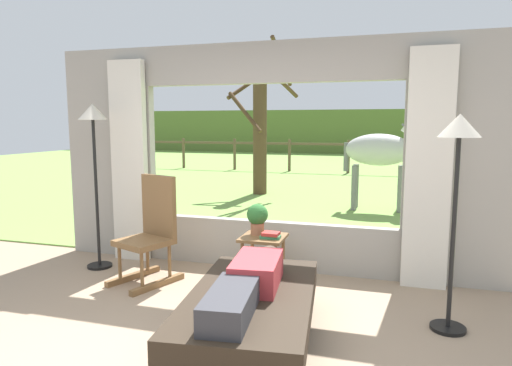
# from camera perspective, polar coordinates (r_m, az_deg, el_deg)

# --- Properties ---
(back_wall_with_window) EXTENTS (5.20, 0.12, 2.55)m
(back_wall_with_window) POSITION_cam_1_polar(r_m,az_deg,el_deg) (5.08, 1.49, 2.89)
(back_wall_with_window) COLOR #9E998E
(back_wall_with_window) RESTS_ON ground_plane
(curtain_panel_left) EXTENTS (0.44, 0.10, 2.40)m
(curtain_panel_left) POSITION_cam_1_polar(r_m,az_deg,el_deg) (5.64, -15.74, 2.57)
(curtain_panel_left) COLOR silver
(curtain_panel_left) RESTS_ON ground_plane
(curtain_panel_right) EXTENTS (0.44, 0.10, 2.40)m
(curtain_panel_right) POSITION_cam_1_polar(r_m,az_deg,el_deg) (4.78, 20.98, 1.50)
(curtain_panel_right) COLOR silver
(curtain_panel_right) RESTS_ON ground_plane
(outdoor_pasture_lawn) EXTENTS (36.00, 21.68, 0.02)m
(outdoor_pasture_lawn) POSITION_cam_1_polar(r_m,az_deg,el_deg) (15.92, 11.77, 1.45)
(outdoor_pasture_lawn) COLOR #759E47
(outdoor_pasture_lawn) RESTS_ON ground_plane
(distant_hill_ridge) EXTENTS (36.00, 2.00, 2.40)m
(distant_hill_ridge) POSITION_cam_1_polar(r_m,az_deg,el_deg) (25.66, 13.75, 6.32)
(distant_hill_ridge) COLOR #556B31
(distant_hill_ridge) RESTS_ON ground_plane
(recliner_sofa) EXTENTS (1.09, 1.79, 0.42)m
(recliner_sofa) POSITION_cam_1_polar(r_m,az_deg,el_deg) (3.51, -0.61, -16.71)
(recliner_sofa) COLOR black
(recliner_sofa) RESTS_ON ground_plane
(reclining_person) EXTENTS (0.41, 1.44, 0.22)m
(reclining_person) POSITION_cam_1_polar(r_m,az_deg,el_deg) (3.36, -0.88, -12.32)
(reclining_person) COLOR #B23338
(reclining_person) RESTS_ON recliner_sofa
(rocking_chair) EXTENTS (0.67, 0.80, 1.12)m
(rocking_chair) POSITION_cam_1_polar(r_m,az_deg,el_deg) (4.89, -13.10, -5.86)
(rocking_chair) COLOR brown
(rocking_chair) RESTS_ON ground_plane
(side_table) EXTENTS (0.44, 0.44, 0.52)m
(side_table) POSITION_cam_1_polar(r_m,az_deg,el_deg) (4.65, 0.92, -7.88)
(side_table) COLOR brown
(side_table) RESTS_ON ground_plane
(potted_plant) EXTENTS (0.22, 0.22, 0.32)m
(potted_plant) POSITION_cam_1_polar(r_m,az_deg,el_deg) (4.66, 0.18, -4.33)
(potted_plant) COLOR #9E6042
(potted_plant) RESTS_ON side_table
(book_stack) EXTENTS (0.20, 0.14, 0.06)m
(book_stack) POSITION_cam_1_polar(r_m,az_deg,el_deg) (4.53, 1.87, -6.64)
(book_stack) COLOR #337247
(book_stack) RESTS_ON side_table
(floor_lamp_left) EXTENTS (0.32, 0.32, 1.88)m
(floor_lamp_left) POSITION_cam_1_polar(r_m,az_deg,el_deg) (5.39, -19.88, 5.60)
(floor_lamp_left) COLOR black
(floor_lamp_left) RESTS_ON ground_plane
(floor_lamp_right) EXTENTS (0.32, 0.32, 1.74)m
(floor_lamp_right) POSITION_cam_1_polar(r_m,az_deg,el_deg) (3.81, 24.21, 2.97)
(floor_lamp_right) COLOR black
(floor_lamp_right) RESTS_ON ground_plane
(horse) EXTENTS (1.81, 0.58, 1.73)m
(horse) POSITION_cam_1_polar(r_m,az_deg,el_deg) (8.80, 15.83, 3.97)
(horse) COLOR #B2B2AD
(horse) RESTS_ON outdoor_pasture_lawn
(pasture_tree) EXTENTS (1.57, 1.66, 3.48)m
(pasture_tree) POSITION_cam_1_polar(r_m,az_deg,el_deg) (10.44, 0.57, 7.07)
(pasture_tree) COLOR #4C3823
(pasture_tree) RESTS_ON outdoor_pasture_lawn
(pasture_fence_line) EXTENTS (16.10, 0.10, 1.10)m
(pasture_fence_line) POSITION_cam_1_polar(r_m,az_deg,el_deg) (15.24, 11.64, 3.96)
(pasture_fence_line) COLOR brown
(pasture_fence_line) RESTS_ON outdoor_pasture_lawn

